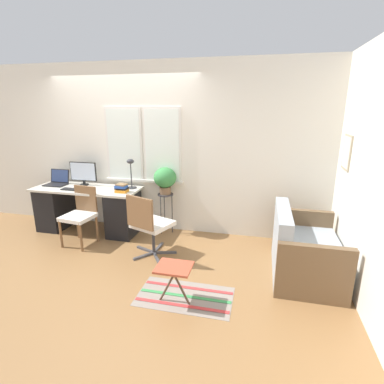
% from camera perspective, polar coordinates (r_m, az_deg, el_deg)
% --- Properties ---
extents(ground_plane, '(14.00, 14.00, 0.00)m').
position_cam_1_polar(ground_plane, '(4.87, -15.11, -9.09)').
color(ground_plane, olive).
extents(wall_back_with_window, '(9.00, 0.12, 2.70)m').
position_cam_1_polar(wall_back_with_window, '(5.12, -12.24, 8.12)').
color(wall_back_with_window, white).
rests_on(wall_back_with_window, ground_plane).
extents(wall_right_with_picture, '(0.08, 9.00, 2.70)m').
position_cam_1_polar(wall_right_with_picture, '(4.05, 28.65, 4.52)').
color(wall_right_with_picture, white).
rests_on(wall_right_with_picture, ground_plane).
extents(desk, '(1.75, 0.65, 0.74)m').
position_cam_1_polar(desk, '(5.26, -19.14, -2.93)').
color(desk, beige).
rests_on(desk, ground_plane).
extents(laptop, '(0.35, 0.29, 0.25)m').
position_cam_1_polar(laptop, '(5.56, -24.31, 1.84)').
color(laptop, black).
rests_on(laptop, desk).
extents(monitor, '(0.47, 0.14, 0.39)m').
position_cam_1_polar(monitor, '(5.32, -20.00, 3.47)').
color(monitor, black).
rests_on(monitor, desk).
extents(keyboard, '(0.38, 0.12, 0.02)m').
position_cam_1_polar(keyboard, '(5.11, -21.69, 0.46)').
color(keyboard, black).
rests_on(keyboard, desk).
extents(mouse, '(0.04, 0.07, 0.03)m').
position_cam_1_polar(mouse, '(4.96, -19.09, 0.37)').
color(mouse, black).
rests_on(mouse, desk).
extents(desk_lamp, '(0.16, 0.16, 0.48)m').
position_cam_1_polar(desk_lamp, '(4.89, -11.59, 4.47)').
color(desk_lamp, '#2D2D33').
rests_on(desk_lamp, desk).
extents(book_stack, '(0.19, 0.16, 0.13)m').
position_cam_1_polar(book_stack, '(4.75, -13.26, 0.72)').
color(book_stack, orange).
rests_on(book_stack, desk).
extents(desk_chair_wooden, '(0.46, 0.47, 0.86)m').
position_cam_1_polar(desk_chair_wooden, '(4.80, -20.49, -3.84)').
color(desk_chair_wooden, brown).
rests_on(desk_chair_wooden, ground_plane).
extents(office_chair_swivel, '(0.62, 0.65, 0.90)m').
position_cam_1_polar(office_chair_swivel, '(4.14, -8.16, -6.00)').
color(office_chair_swivel, '#47474C').
rests_on(office_chair_swivel, ground_plane).
extents(couch_loveseat, '(0.77, 1.22, 0.83)m').
position_cam_1_polar(couch_loveseat, '(4.00, 20.38, -10.69)').
color(couch_loveseat, '#9EA8B2').
rests_on(couch_loveseat, ground_plane).
extents(plant_stand, '(0.25, 0.25, 0.66)m').
position_cam_1_polar(plant_stand, '(4.87, -5.06, -1.32)').
color(plant_stand, '#333338').
rests_on(plant_stand, ground_plane).
extents(potted_plant, '(0.36, 0.36, 0.43)m').
position_cam_1_polar(potted_plant, '(4.78, -5.16, 2.56)').
color(potted_plant, brown).
rests_on(potted_plant, plant_stand).
extents(floor_rug_striped, '(1.05, 0.58, 0.01)m').
position_cam_1_polar(floor_rug_striped, '(3.50, -1.36, -19.23)').
color(floor_rug_striped, gray).
rests_on(floor_rug_striped, ground_plane).
extents(folding_stool, '(0.37, 0.31, 0.43)m').
position_cam_1_polar(folding_stool, '(3.22, -3.45, -14.66)').
color(folding_stool, '#B24C33').
rests_on(folding_stool, ground_plane).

